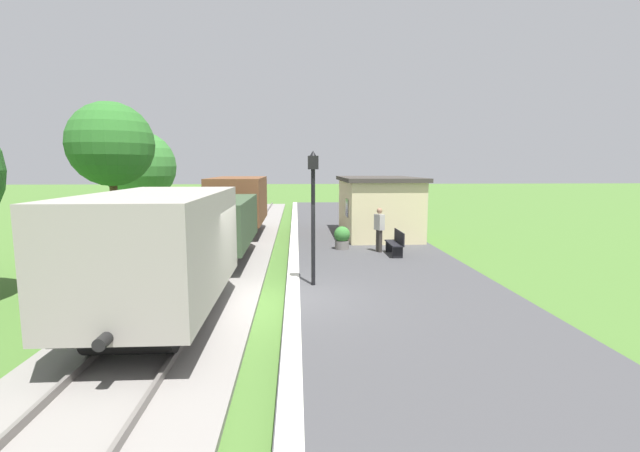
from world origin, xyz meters
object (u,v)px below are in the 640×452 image
(lamp_post_near, at_px, (313,193))
(tree_trackside_far, at_px, (111,145))
(tree_field_left, at_px, (140,167))
(freight_train, at_px, (215,221))
(station_hut, at_px, (378,206))
(person_waiting, at_px, (379,228))
(potted_planter, at_px, (342,237))
(bench_near_hut, at_px, (396,242))

(lamp_post_near, relative_size, tree_trackside_far, 0.63)
(tree_field_left, bearing_deg, freight_train, -58.87)
(station_hut, xyz_separation_m, person_waiting, (-0.71, -4.22, -0.47))
(station_hut, distance_m, person_waiting, 4.30)
(station_hut, xyz_separation_m, tree_trackside_far, (-10.75, -3.87, 2.67))
(station_hut, height_order, tree_field_left, tree_field_left)
(potted_planter, xyz_separation_m, lamp_post_near, (-1.36, -5.38, 2.08))
(person_waiting, distance_m, tree_trackside_far, 10.52)
(bench_near_hut, height_order, tree_field_left, tree_field_left)
(lamp_post_near, bearing_deg, tree_field_left, 123.96)
(station_hut, height_order, potted_planter, station_hut)
(bench_near_hut, height_order, lamp_post_near, lamp_post_near)
(tree_trackside_far, bearing_deg, freight_train, -15.30)
(tree_field_left, bearing_deg, station_hut, -20.85)
(station_hut, distance_m, tree_trackside_far, 11.73)
(freight_train, height_order, lamp_post_near, lamp_post_near)
(person_waiting, bearing_deg, tree_trackside_far, -27.79)
(lamp_post_near, bearing_deg, bench_near_hut, 51.58)
(station_hut, bearing_deg, potted_planter, -120.34)
(freight_train, distance_m, lamp_post_near, 5.35)
(potted_planter, bearing_deg, tree_trackside_far, -177.90)
(tree_field_left, bearing_deg, tree_trackside_far, -77.28)
(freight_train, relative_size, person_waiting, 11.35)
(person_waiting, xyz_separation_m, potted_planter, (-1.37, 0.67, -0.46))
(freight_train, bearing_deg, lamp_post_near, -49.82)
(bench_near_hut, xyz_separation_m, tree_field_left, (-12.52, 9.69, 2.80))
(potted_planter, xyz_separation_m, tree_trackside_far, (-8.67, -0.32, 3.60))
(freight_train, xyz_separation_m, potted_planter, (4.72, 1.40, -0.88))
(bench_near_hut, relative_size, person_waiting, 0.88)
(person_waiting, height_order, tree_trackside_far, tree_trackside_far)
(potted_planter, relative_size, lamp_post_near, 0.25)
(bench_near_hut, distance_m, tree_field_left, 16.08)
(tree_trackside_far, xyz_separation_m, tree_field_left, (-1.97, 8.71, -0.80))
(lamp_post_near, xyz_separation_m, tree_field_left, (-9.28, 13.78, 0.72))
(potted_planter, xyz_separation_m, tree_field_left, (-10.63, 8.39, 2.80))
(bench_near_hut, height_order, potted_planter, potted_planter)
(person_waiting, height_order, tree_field_left, tree_field_left)
(tree_trackside_far, bearing_deg, potted_planter, 2.10)
(tree_trackside_far, bearing_deg, lamp_post_near, -34.71)
(freight_train, relative_size, station_hut, 3.34)
(freight_train, relative_size, bench_near_hut, 12.93)
(freight_train, height_order, potted_planter, freight_train)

